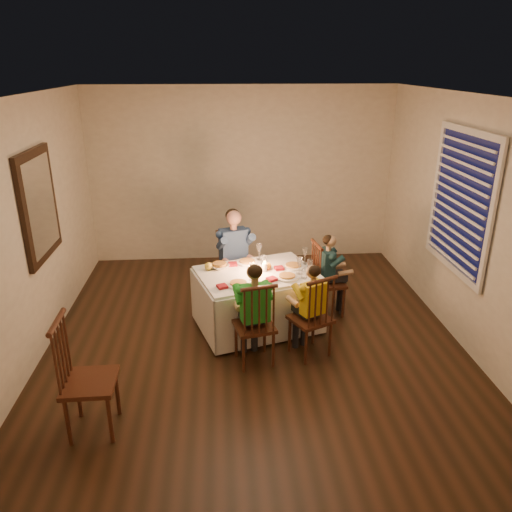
{
  "coord_description": "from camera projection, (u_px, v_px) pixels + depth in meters",
  "views": [
    {
      "loc": [
        -0.34,
        -4.87,
        2.89
      ],
      "look_at": [
        0.04,
        0.15,
        0.93
      ],
      "focal_mm": 35.0,
      "sensor_mm": 36.0,
      "label": 1
    }
  ],
  "objects": [
    {
      "name": "ground",
      "position": [
        254.0,
        338.0,
        5.6
      ],
      "size": [
        5.0,
        5.0,
        0.0
      ],
      "primitive_type": "plane",
      "color": "black",
      "rests_on": "ground"
    },
    {
      "name": "wall_left",
      "position": [
        29.0,
        233.0,
        4.97
      ],
      "size": [
        0.02,
        5.0,
        2.6
      ],
      "primitive_type": "cube",
      "color": "beige",
      "rests_on": "ground"
    },
    {
      "name": "wall_right",
      "position": [
        465.0,
        223.0,
        5.28
      ],
      "size": [
        0.02,
        5.0,
        2.6
      ],
      "primitive_type": "cube",
      "color": "beige",
      "rests_on": "ground"
    },
    {
      "name": "wall_back",
      "position": [
        242.0,
        176.0,
        7.45
      ],
      "size": [
        4.5,
        0.02,
        2.6
      ],
      "primitive_type": "cube",
      "color": "beige",
      "rests_on": "ground"
    },
    {
      "name": "ceiling",
      "position": [
        253.0,
        95.0,
        4.65
      ],
      "size": [
        5.0,
        5.0,
        0.0
      ],
      "primitive_type": "plane",
      "color": "white",
      "rests_on": "wall_back"
    },
    {
      "name": "dining_table",
      "position": [
        257.0,
        288.0,
        5.67
      ],
      "size": [
        1.54,
        1.3,
        0.65
      ],
      "rotation": [
        0.0,
        0.0,
        0.3
      ],
      "color": "white",
      "rests_on": "ground"
    },
    {
      "name": "chair_adult",
      "position": [
        235.0,
        300.0,
        6.48
      ],
      "size": [
        0.47,
        0.46,
        0.93
      ],
      "primitive_type": null,
      "rotation": [
        0.0,
        0.0,
        0.3
      ],
      "color": "#36190E",
      "rests_on": "ground"
    },
    {
      "name": "chair_near_left",
      "position": [
        254.0,
        361.0,
        5.16
      ],
      "size": [
        0.45,
        0.44,
        0.93
      ],
      "primitive_type": null,
      "rotation": [
        0.0,
        0.0,
        3.36
      ],
      "color": "#36190E",
      "rests_on": "ground"
    },
    {
      "name": "chair_near_right",
      "position": [
        309.0,
        353.0,
        5.3
      ],
      "size": [
        0.5,
        0.5,
        0.93
      ],
      "primitive_type": null,
      "rotation": [
        0.0,
        0.0,
        3.6
      ],
      "color": "#36190E",
      "rests_on": "ground"
    },
    {
      "name": "chair_end",
      "position": [
        326.0,
        313.0,
        6.15
      ],
      "size": [
        0.41,
        0.43,
        0.93
      ],
      "primitive_type": null,
      "rotation": [
        0.0,
        0.0,
        1.71
      ],
      "color": "#36190E",
      "rests_on": "ground"
    },
    {
      "name": "chair_extra",
      "position": [
        97.0,
        428.0,
        4.21
      ],
      "size": [
        0.42,
        0.44,
        1.05
      ],
      "primitive_type": null,
      "rotation": [
        0.0,
        0.0,
        1.59
      ],
      "color": "#36190E",
      "rests_on": "ground"
    },
    {
      "name": "adult",
      "position": [
        235.0,
        300.0,
        6.48
      ],
      "size": [
        0.54,
        0.52,
        1.22
      ],
      "primitive_type": null,
      "rotation": [
        0.0,
        0.0,
        0.3
      ],
      "color": "#314F7C",
      "rests_on": "ground"
    },
    {
      "name": "child_green",
      "position": [
        254.0,
        361.0,
        5.16
      ],
      "size": [
        0.43,
        0.41,
        1.09
      ],
      "primitive_type": null,
      "rotation": [
        0.0,
        0.0,
        3.36
      ],
      "color": "green",
      "rests_on": "ground"
    },
    {
      "name": "child_yellow",
      "position": [
        309.0,
        353.0,
        5.3
      ],
      "size": [
        0.42,
        0.41,
        1.02
      ],
      "primitive_type": null,
      "rotation": [
        0.0,
        0.0,
        3.6
      ],
      "color": "gold",
      "rests_on": "ground"
    },
    {
      "name": "child_teal",
      "position": [
        326.0,
        313.0,
        6.15
      ],
      "size": [
        0.34,
        0.36,
        1.02
      ],
      "primitive_type": null,
      "rotation": [
        0.0,
        0.0,
        1.71
      ],
      "color": "#19383F",
      "rests_on": "ground"
    },
    {
      "name": "setting_adult",
      "position": [
        247.0,
        262.0,
        5.85
      ],
      "size": [
        0.32,
        0.32,
        0.02
      ],
      "primitive_type": "cylinder",
      "rotation": [
        0.0,
        0.0,
        0.3
      ],
      "color": "white",
      "rests_on": "dining_table"
    },
    {
      "name": "setting_green",
      "position": [
        238.0,
        284.0,
        5.28
      ],
      "size": [
        0.32,
        0.32,
        0.02
      ],
      "primitive_type": "cylinder",
      "rotation": [
        0.0,
        0.0,
        0.3
      ],
      "color": "white",
      "rests_on": "dining_table"
    },
    {
      "name": "setting_yellow",
      "position": [
        287.0,
        277.0,
        5.46
      ],
      "size": [
        0.32,
        0.32,
        0.02
      ],
      "primitive_type": "cylinder",
      "rotation": [
        0.0,
        0.0,
        0.3
      ],
      "color": "white",
      "rests_on": "dining_table"
    },
    {
      "name": "setting_teal",
      "position": [
        293.0,
        266.0,
        5.74
      ],
      "size": [
        0.32,
        0.32,
        0.02
      ],
      "primitive_type": "cylinder",
      "rotation": [
        0.0,
        0.0,
        0.3
      ],
      "color": "white",
      "rests_on": "dining_table"
    },
    {
      "name": "candle_left",
      "position": [
        253.0,
        269.0,
        5.56
      ],
      "size": [
        0.06,
        0.06,
        0.1
      ],
      "primitive_type": "cylinder",
      "color": "white",
      "rests_on": "dining_table"
    },
    {
      "name": "candle_right",
      "position": [
        265.0,
        267.0,
        5.61
      ],
      "size": [
        0.06,
        0.06,
        0.1
      ],
      "primitive_type": "cylinder",
      "color": "white",
      "rests_on": "dining_table"
    },
    {
      "name": "squash",
      "position": [
        208.0,
        266.0,
        5.65
      ],
      "size": [
        0.09,
        0.09,
        0.09
      ],
      "primitive_type": "sphere",
      "color": "gold",
      "rests_on": "dining_table"
    },
    {
      "name": "orange_fruit",
      "position": [
        268.0,
        266.0,
        5.67
      ],
      "size": [
        0.08,
        0.08,
        0.08
      ],
      "primitive_type": "sphere",
      "color": "orange",
      "rests_on": "dining_table"
    },
    {
      "name": "serving_bowl",
      "position": [
        220.0,
        267.0,
        5.7
      ],
      "size": [
        0.27,
        0.27,
        0.05
      ],
      "primitive_type": "imported",
      "rotation": [
        0.0,
        0.0,
        0.47
      ],
      "color": "white",
      "rests_on": "dining_table"
    },
    {
      "name": "wall_mirror",
      "position": [
        39.0,
        205.0,
        5.18
      ],
      "size": [
        0.06,
        0.95,
        1.15
      ],
      "color": "black",
      "rests_on": "wall_left"
    },
    {
      "name": "window_blinds",
      "position": [
        460.0,
        202.0,
        5.3
      ],
      "size": [
        0.07,
        1.34,
        1.54
      ],
      "color": "#0D0F36",
      "rests_on": "wall_right"
    }
  ]
}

